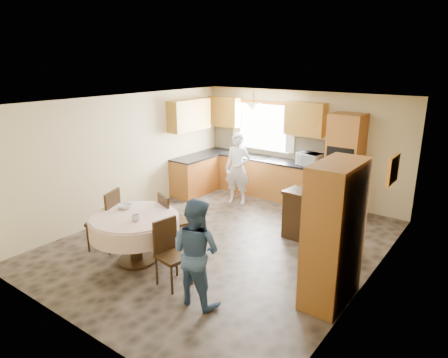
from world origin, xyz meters
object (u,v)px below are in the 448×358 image
cupboard (334,234)px  chair_back (170,218)px  oven_tower (344,164)px  chair_left (108,217)px  person_sink (238,169)px  chair_right (170,249)px  dining_table (135,226)px  person_dining (196,252)px  sideboard (316,220)px

cupboard → chair_back: (-2.84, -0.14, -0.43)m
oven_tower → chair_left: bearing=-122.3°
cupboard → person_sink: cupboard is taller
oven_tower → cupboard: oven_tower is taller
cupboard → chair_right: size_ratio=1.99×
cupboard → dining_table: bearing=-163.8°
person_sink → chair_right: bearing=-84.8°
dining_table → person_dining: size_ratio=0.95×
dining_table → person_sink: bearing=94.5°
cupboard → person_dining: bearing=-141.5°
oven_tower → person_sink: oven_tower is taller
chair_back → person_dining: bearing=166.6°
sideboard → chair_right: 2.78m
dining_table → chair_back: (0.09, 0.71, -0.09)m
sideboard → cupboard: (0.91, -1.55, 0.55)m
sideboard → chair_back: (-1.93, -1.69, 0.12)m
sideboard → chair_back: size_ratio=1.21×
dining_table → chair_back: chair_back is taller
cupboard → chair_back: 2.88m
dining_table → chair_left: (-0.72, 0.03, -0.04)m
sideboard → oven_tower: bearing=98.9°
oven_tower → chair_right: oven_tower is taller
dining_table → chair_left: bearing=177.6°
cupboard → person_dining: 1.83m
chair_back → person_dining: (1.42, -0.98, 0.20)m
chair_left → person_sink: bearing=151.0°
person_sink → oven_tower: bearing=8.3°
person_sink → cupboard: bearing=-50.6°
oven_tower → person_sink: size_ratio=1.31×
cupboard → dining_table: (-2.93, -0.85, -0.34)m
sideboard → dining_table: 3.15m
chair_back → chair_right: 1.17m
chair_right → person_sink: size_ratio=0.60×
dining_table → chair_right: size_ratio=1.45×
chair_back → chair_right: (0.81, -0.84, -0.00)m
person_sink → chair_left: bearing=-111.6°
oven_tower → chair_left: (-2.58, -4.08, -0.47)m
cupboard → chair_left: 3.76m
oven_tower → chair_left: size_ratio=1.99×
dining_table → chair_back: 0.72m
chair_back → person_sink: (-0.35, 2.56, 0.27)m
oven_tower → person_dining: oven_tower is taller
oven_tower → chair_back: size_ratio=2.16×
chair_left → person_dining: bearing=61.4°
chair_right → sideboard: bearing=-14.3°
cupboard → sideboard: bearing=120.4°
oven_tower → chair_back: bearing=-117.5°
dining_table → person_dining: bearing=-10.3°
sideboard → person_dining: bearing=-97.3°
chair_right → person_sink: person_sink is taller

